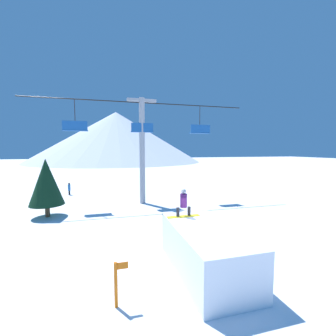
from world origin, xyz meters
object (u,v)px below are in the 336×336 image
(snowboarder, at_px, (184,203))
(snow_ramp, at_px, (205,250))
(trail_marker, at_px, (116,283))
(distant_skier, at_px, (69,188))
(pine_tree_near, at_px, (46,182))

(snowboarder, bearing_deg, snow_ramp, -78.12)
(snow_ramp, relative_size, trail_marker, 3.38)
(snow_ramp, relative_size, snowboarder, 3.13)
(snow_ramp, relative_size, distant_skier, 3.70)
(snowboarder, height_order, distant_skier, snowboarder)
(snow_ramp, bearing_deg, distant_skier, 113.32)
(trail_marker, distance_m, distant_skier, 18.17)
(pine_tree_near, xyz_separation_m, distant_skier, (0.25, 7.55, -1.72))
(snow_ramp, distance_m, snowboarder, 2.12)
(snowboarder, distance_m, pine_tree_near, 10.37)
(snow_ramp, height_order, trail_marker, snow_ramp)
(distant_skier, bearing_deg, trail_marker, -77.58)
(pine_tree_near, bearing_deg, distant_skier, 88.14)
(snowboarder, relative_size, trail_marker, 1.08)
(trail_marker, height_order, distant_skier, trail_marker)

